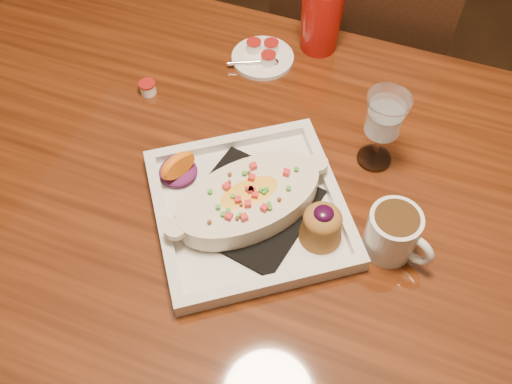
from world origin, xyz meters
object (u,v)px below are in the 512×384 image
(goblet, at_px, (385,119))
(saucer, at_px, (262,56))
(chair_far, at_px, (357,66))
(table, at_px, (278,229))
(coffee_mug, at_px, (394,232))
(plate, at_px, (254,205))
(red_tumbler, at_px, (321,18))

(goblet, height_order, saucer, goblet)
(chair_far, bearing_deg, table, 90.00)
(chair_far, xyz_separation_m, saucer, (-0.15, -0.32, 0.25))
(chair_far, bearing_deg, coffee_mug, 106.11)
(plate, relative_size, coffee_mug, 3.76)
(saucer, bearing_deg, plate, -71.68)
(table, distance_m, coffee_mug, 0.24)
(table, relative_size, coffee_mug, 13.63)
(table, height_order, plate, plate)
(goblet, bearing_deg, saucer, 147.87)
(chair_far, xyz_separation_m, goblet, (0.13, -0.49, 0.35))
(coffee_mug, relative_size, saucer, 0.88)
(goblet, bearing_deg, red_tumbler, 125.71)
(table, bearing_deg, red_tumbler, 97.84)
(saucer, distance_m, red_tumbler, 0.14)
(chair_far, height_order, goblet, chair_far)
(goblet, xyz_separation_m, saucer, (-0.27, 0.17, -0.09))
(coffee_mug, xyz_separation_m, goblet, (-0.06, 0.17, 0.06))
(saucer, bearing_deg, goblet, -32.13)
(plate, bearing_deg, coffee_mug, -31.26)
(table, distance_m, chair_far, 0.65)
(table, xyz_separation_m, red_tumbler, (-0.05, 0.38, 0.17))
(coffee_mug, height_order, goblet, goblet)
(plate, distance_m, goblet, 0.25)
(plate, bearing_deg, goblet, 13.91)
(chair_far, relative_size, saucer, 7.47)
(table, relative_size, chair_far, 1.61)
(chair_far, height_order, saucer, chair_far)
(saucer, bearing_deg, chair_far, 65.67)
(plate, height_order, goblet, goblet)
(plate, distance_m, saucer, 0.37)
(coffee_mug, relative_size, red_tumbler, 0.77)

